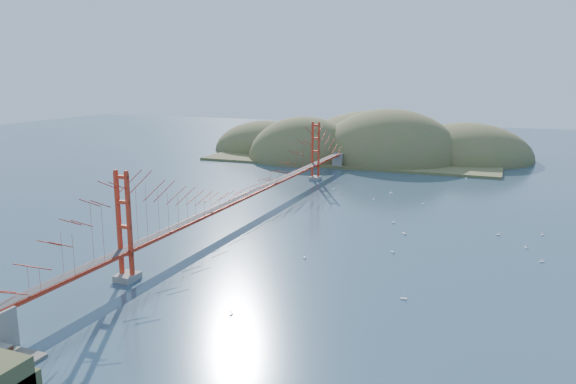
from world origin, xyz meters
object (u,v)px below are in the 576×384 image
at_px(sailboat_0, 305,257).
at_px(sailboat_2, 404,298).
at_px(bridge, 251,169).
at_px(sailboat_1, 404,233).

bearing_deg(sailboat_0, sailboat_2, -31.25).
xyz_separation_m(bridge, sailboat_1, (23.76, -2.28, -6.85)).
distance_m(bridge, sailboat_2, 37.68).
bearing_deg(sailboat_0, bridge, 131.64).
relative_size(bridge, sailboat_1, 129.51).
relative_size(bridge, sailboat_0, 159.89).
xyz_separation_m(sailboat_0, sailboat_2, (13.02, -7.90, 0.02)).
distance_m(bridge, sailboat_0, 23.26).
height_order(sailboat_0, sailboat_2, sailboat_2).
xyz_separation_m(sailboat_2, sailboat_1, (-4.03, 22.23, 0.00)).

